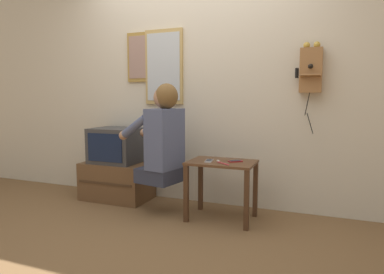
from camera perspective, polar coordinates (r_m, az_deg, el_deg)
ground_plane at (r=2.94m, az=-6.72°, el=-15.78°), size 14.00×14.00×0.00m
wall_back at (r=3.65m, az=0.79°, el=9.06°), size 6.80×0.05×2.55m
side_table at (r=3.14m, az=4.98°, el=-6.07°), size 0.60×0.42×0.54m
person at (r=3.25m, az=-4.94°, el=0.14°), size 0.60×0.47×0.94m
tv_stand at (r=3.90m, az=-12.36°, el=-7.12°), size 0.73×0.46×0.41m
television at (r=3.83m, az=-12.48°, el=-1.35°), size 0.51×0.43×0.38m
wall_phone_antique at (r=3.34m, az=19.19°, el=10.58°), size 0.23×0.19×0.83m
framed_picture at (r=3.92m, az=-8.52°, el=13.02°), size 0.33×0.03×0.54m
wall_mirror at (r=3.77m, az=-4.71°, el=11.56°), size 0.44×0.04×0.80m
cell_phone_held at (r=3.10m, az=2.86°, el=-3.99°), size 0.08×0.13×0.01m
cell_phone_spare at (r=3.11m, az=7.23°, el=-4.01°), size 0.13×0.13×0.01m
toothbrush at (r=3.01m, az=5.03°, el=-4.31°), size 0.14×0.12×0.02m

